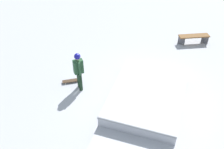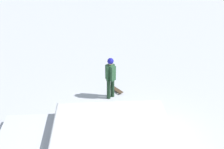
% 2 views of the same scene
% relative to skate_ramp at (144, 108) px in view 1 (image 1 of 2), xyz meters
% --- Properties ---
extents(ground_plane, '(60.00, 60.00, 0.00)m').
position_rel_skate_ramp_xyz_m(ground_plane, '(-0.81, -0.15, -0.32)').
color(ground_plane, '#A8AAB2').
extents(skate_ramp, '(5.84, 3.72, 0.74)m').
position_rel_skate_ramp_xyz_m(skate_ramp, '(0.00, 0.00, 0.00)').
color(skate_ramp, '#B0B3BB').
rests_on(skate_ramp, ground).
extents(skater, '(0.44, 0.40, 1.73)m').
position_rel_skate_ramp_xyz_m(skater, '(0.04, -2.90, 0.69)').
color(skater, black).
rests_on(skater, ground).
extents(skateboard, '(0.70, 0.71, 0.09)m').
position_rel_skate_ramp_xyz_m(skateboard, '(-0.09, -3.46, -0.24)').
color(skateboard, '#3F2D1E').
rests_on(skateboard, ground).
extents(park_bench, '(1.30, 1.51, 0.48)m').
position_rel_skate_ramp_xyz_m(park_bench, '(-6.03, 0.05, 0.04)').
color(park_bench, brown).
rests_on(park_bench, ground).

